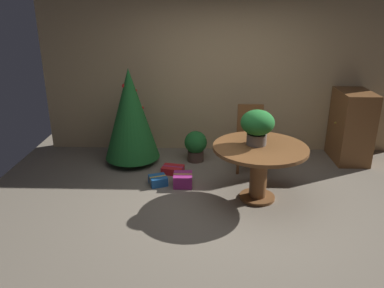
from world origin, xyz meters
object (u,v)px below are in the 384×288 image
(round_dining_table, at_px, (260,160))
(wooden_chair_far, at_px, (250,134))
(gift_box_red, at_px, (173,170))
(holiday_tree, at_px, (131,114))
(flower_vase, at_px, (257,125))
(gift_box_purple, at_px, (183,180))
(potted_plant, at_px, (196,145))
(gift_box_blue, at_px, (158,180))
(wooden_cabinet, at_px, (351,126))

(round_dining_table, xyz_separation_m, wooden_chair_far, (0.00, 1.05, -0.02))
(gift_box_red, bearing_deg, round_dining_table, -33.12)
(holiday_tree, bearing_deg, round_dining_table, -32.20)
(round_dining_table, relative_size, gift_box_red, 3.40)
(flower_vase, distance_m, gift_box_purple, 1.34)
(potted_plant, bearing_deg, gift_box_blue, -120.17)
(round_dining_table, bearing_deg, potted_plant, 123.86)
(wooden_cabinet, bearing_deg, round_dining_table, -139.91)
(gift_box_purple, distance_m, gift_box_blue, 0.35)
(gift_box_blue, distance_m, wooden_cabinet, 3.20)
(holiday_tree, relative_size, gift_box_red, 4.31)
(gift_box_red, relative_size, gift_box_blue, 1.16)
(potted_plant, bearing_deg, gift_box_red, -124.74)
(flower_vase, xyz_separation_m, wooden_cabinet, (1.69, 1.32, -0.43))
(gift_box_blue, bearing_deg, wooden_chair_far, 26.75)
(round_dining_table, distance_m, flower_vase, 0.45)
(flower_vase, distance_m, wooden_cabinet, 2.18)
(wooden_chair_far, height_order, potted_plant, wooden_chair_far)
(gift_box_purple, bearing_deg, potted_plant, 79.96)
(gift_box_red, bearing_deg, gift_box_purple, -67.46)
(wooden_chair_far, relative_size, wooden_cabinet, 0.86)
(wooden_chair_far, bearing_deg, gift_box_purple, -144.81)
(holiday_tree, xyz_separation_m, gift_box_blue, (0.50, -0.80, -0.74))
(flower_vase, relative_size, wooden_chair_far, 0.46)
(wooden_chair_far, distance_m, gift_box_blue, 1.58)
(potted_plant, bearing_deg, wooden_chair_far, -13.52)
(flower_vase, height_order, potted_plant, flower_vase)
(gift_box_blue, relative_size, wooden_cabinet, 0.27)
(wooden_chair_far, relative_size, holiday_tree, 0.64)
(gift_box_red, height_order, wooden_cabinet, wooden_cabinet)
(gift_box_red, xyz_separation_m, gift_box_blue, (-0.18, -0.40, 0.01))
(wooden_chair_far, bearing_deg, gift_box_red, -166.48)
(gift_box_red, bearing_deg, wooden_chair_far, 13.52)
(gift_box_red, xyz_separation_m, potted_plant, (0.33, 0.48, 0.22))
(holiday_tree, bearing_deg, gift_box_blue, -58.06)
(holiday_tree, relative_size, potted_plant, 3.02)
(holiday_tree, distance_m, potted_plant, 1.14)
(round_dining_table, relative_size, wooden_cabinet, 1.05)
(flower_vase, bearing_deg, gift_box_red, 148.27)
(gift_box_purple, xyz_separation_m, wooden_cabinet, (2.64, 1.04, 0.48))
(flower_vase, xyz_separation_m, potted_plant, (-0.79, 1.18, -0.72))
(flower_vase, height_order, holiday_tree, holiday_tree)
(gift_box_blue, bearing_deg, wooden_cabinet, 18.78)
(flower_vase, height_order, wooden_chair_far, flower_vase)
(wooden_chair_far, distance_m, potted_plant, 0.90)
(round_dining_table, bearing_deg, gift_box_purple, 161.01)
(gift_box_purple, distance_m, potted_plant, 0.94)
(flower_vase, distance_m, gift_box_blue, 1.63)
(wooden_chair_far, xyz_separation_m, wooden_cabinet, (1.64, 0.34, 0.03))
(round_dining_table, relative_size, gift_box_purple, 4.39)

